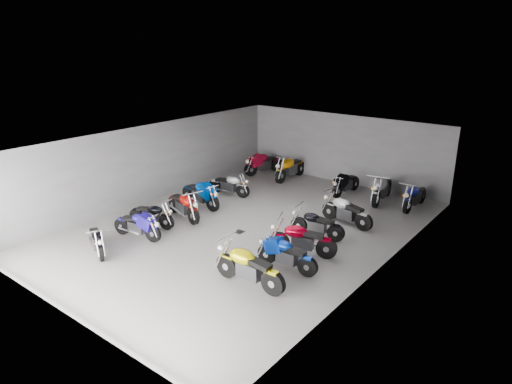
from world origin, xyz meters
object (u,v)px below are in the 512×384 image
motorcycle_left_b (138,225)px  motorcycle_left_a (97,240)px  motorcycle_left_c (152,215)px  motorcycle_back_b (290,168)px  motorcycle_left_f (229,185)px  motorcycle_left_e (201,194)px  motorcycle_right_d (302,240)px  motorcycle_back_a (263,164)px  motorcycle_right_f (346,211)px  motorcycle_back_e (382,189)px  motorcycle_right_c (286,255)px  motorcycle_left_d (184,205)px  motorcycle_back_d (346,184)px  motorcycle_back_f (415,196)px  motorcycle_right_b (248,267)px  drain_grate (239,232)px  motorcycle_right_e (316,224)px

motorcycle_left_b → motorcycle_left_a: bearing=-13.9°
motorcycle_left_c → motorcycle_back_b: 7.93m
motorcycle_left_f → motorcycle_left_b: bearing=-6.6°
motorcycle_left_c → motorcycle_left_e: (-0.08, 2.58, 0.08)m
motorcycle_right_d → motorcycle_back_a: bearing=24.5°
motorcycle_right_d → motorcycle_back_b: bearing=16.4°
motorcycle_right_f → motorcycle_back_a: motorcycle_back_a is taller
motorcycle_left_a → motorcycle_back_e: 11.30m
motorcycle_left_b → motorcycle_left_c: motorcycle_left_b is taller
motorcycle_left_a → motorcycle_right_f: 8.61m
motorcycle_left_f → motorcycle_right_c: same height
motorcycle_left_b → motorcycle_left_e: motorcycle_left_e is taller
motorcycle_back_b → motorcycle_left_d: bearing=86.3°
motorcycle_back_d → motorcycle_back_f: bearing=-174.5°
motorcycle_left_d → motorcycle_back_a: bearing=-153.8°
motorcycle_back_a → motorcycle_right_b: bearing=144.8°
motorcycle_left_a → motorcycle_right_c: bearing=142.1°
motorcycle_left_e → motorcycle_right_b: bearing=63.3°
motorcycle_left_b → motorcycle_back_a: size_ratio=0.91×
motorcycle_right_d → motorcycle_right_f: (-0.07, 3.08, -0.00)m
motorcycle_left_e → motorcycle_back_a: size_ratio=1.04×
drain_grate → motorcycle_left_b: bearing=-133.5°
motorcycle_left_e → motorcycle_back_a: (-0.84, 5.30, 0.00)m
motorcycle_right_b → motorcycle_right_d: bearing=-4.0°
motorcycle_right_b → motorcycle_back_f: (1.45, 8.74, -0.03)m
motorcycle_back_a → motorcycle_back_d: motorcycle_back_a is taller
motorcycle_right_d → motorcycle_back_a: (-6.40, 6.48, 0.02)m
motorcycle_right_b → motorcycle_back_d: 8.79m
drain_grate → motorcycle_back_f: size_ratio=0.15×
motorcycle_back_a → motorcycle_back_b: 1.58m
motorcycle_left_c → motorcycle_right_f: motorcycle_right_f is taller
motorcycle_right_b → motorcycle_back_f: motorcycle_right_b is taller
motorcycle_back_d → motorcycle_back_e: bearing=-175.3°
motorcycle_right_e → motorcycle_back_d: (-1.34, 4.72, 0.02)m
drain_grate → motorcycle_back_b: (-2.14, 6.35, 0.57)m
motorcycle_right_b → motorcycle_back_e: (0.10, 8.68, 0.02)m
motorcycle_left_c → motorcycle_left_b: bearing=10.1°
motorcycle_left_f → motorcycle_right_f: (5.49, 0.17, 0.04)m
motorcycle_back_d → motorcycle_right_d: bearing=109.0°
motorcycle_left_c → motorcycle_back_d: bearing=140.0°
motorcycle_right_e → motorcycle_back_b: (-4.49, 5.05, 0.11)m
motorcycle_right_e → motorcycle_back_a: size_ratio=0.90×
motorcycle_back_a → motorcycle_back_e: 6.37m
motorcycle_left_a → motorcycle_right_b: bearing=130.0°
motorcycle_right_e → motorcycle_back_d: bearing=7.3°
motorcycle_right_e → motorcycle_right_d: bearing=-175.6°
drain_grate → motorcycle_back_d: size_ratio=0.16×
motorcycle_back_a → motorcycle_left_c: bearing=116.6°
motorcycle_back_a → motorcycle_back_d: bearing=-163.8°
motorcycle_back_e → motorcycle_back_f: 1.35m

